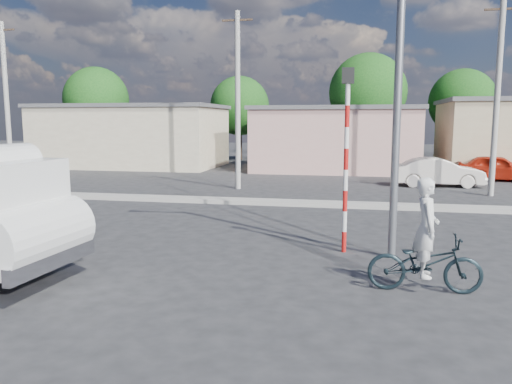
% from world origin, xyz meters
% --- Properties ---
extents(ground_plane, '(120.00, 120.00, 0.00)m').
position_xyz_m(ground_plane, '(0.00, 0.00, 0.00)').
color(ground_plane, '#27272A').
rests_on(ground_plane, ground).
extents(median, '(40.00, 0.80, 0.16)m').
position_xyz_m(median, '(0.00, 8.00, 0.08)').
color(median, '#99968E').
rests_on(median, ground).
extents(bicycle, '(2.07, 0.76, 1.08)m').
position_xyz_m(bicycle, '(4.74, -1.08, 0.54)').
color(bicycle, black).
rests_on(bicycle, ground).
extents(cyclist, '(0.45, 0.68, 1.84)m').
position_xyz_m(cyclist, '(4.74, -1.08, 0.92)').
color(cyclist, white).
rests_on(cyclist, ground).
extents(car_cream, '(4.29, 1.74, 1.38)m').
position_xyz_m(car_cream, '(7.26, 14.81, 0.69)').
color(car_cream, silver).
rests_on(car_cream, ground).
extents(car_red, '(4.21, 2.20, 1.37)m').
position_xyz_m(car_red, '(10.68, 17.83, 0.68)').
color(car_red, '#B7220F').
rests_on(car_red, ground).
extents(traffic_pole, '(0.28, 0.18, 4.36)m').
position_xyz_m(traffic_pole, '(3.20, 1.50, 2.59)').
color(traffic_pole, red).
rests_on(traffic_pole, ground).
extents(streetlight, '(2.34, 0.22, 9.00)m').
position_xyz_m(streetlight, '(4.14, 1.20, 4.96)').
color(streetlight, slate).
rests_on(streetlight, ground).
extents(building_row, '(37.80, 7.30, 4.44)m').
position_xyz_m(building_row, '(1.10, 22.00, 2.13)').
color(building_row, beige).
rests_on(building_row, ground).
extents(tree_row, '(43.62, 7.43, 8.42)m').
position_xyz_m(tree_row, '(3.76, 28.45, 4.99)').
color(tree_row, '#38281E').
rests_on(tree_row, ground).
extents(utility_poles, '(35.40, 0.24, 8.00)m').
position_xyz_m(utility_poles, '(3.25, 12.00, 4.07)').
color(utility_poles, '#99968E').
rests_on(utility_poles, ground).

